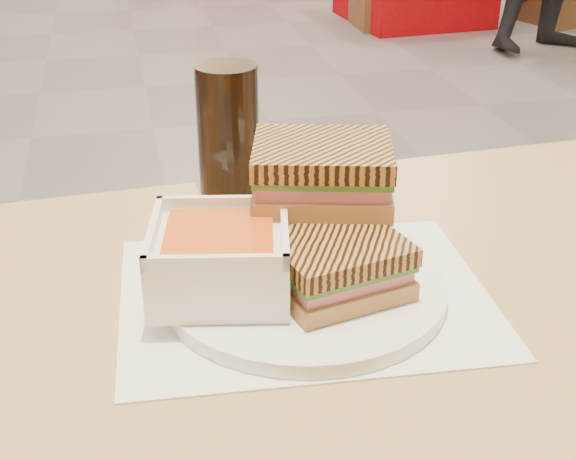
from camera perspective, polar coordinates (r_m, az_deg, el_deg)
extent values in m
cube|color=#A77E56|center=(0.72, -1.29, -8.46)|extent=(1.24, 0.77, 0.03)
cylinder|color=#A77E56|center=(1.36, 18.72, -10.15)|extent=(0.06, 0.06, 0.72)
cube|color=white|center=(0.76, 1.21, -4.72)|extent=(0.36, 0.29, 0.00)
cylinder|color=white|center=(0.76, 1.19, -4.11)|extent=(0.27, 0.27, 0.01)
cube|color=white|center=(0.73, -4.87, -2.40)|extent=(0.15, 0.15, 0.05)
cube|color=#D95210|center=(0.72, -4.96, -0.38)|extent=(0.11, 0.11, 0.01)
cube|color=white|center=(0.71, -0.25, -0.02)|extent=(0.03, 0.12, 0.01)
cube|color=white|center=(0.72, -9.66, -0.14)|extent=(0.03, 0.12, 0.01)
cube|color=white|center=(0.77, -4.76, 1.92)|extent=(0.12, 0.03, 0.01)
cube|color=white|center=(0.66, -5.23, -2.40)|extent=(0.12, 0.03, 0.01)
cube|color=#A97142|center=(0.73, 3.57, -3.74)|extent=(0.13, 0.12, 0.02)
cube|color=#C4666B|center=(0.73, 3.61, -2.77)|extent=(0.12, 0.11, 0.01)
cube|color=#386B23|center=(0.72, 3.62, -2.17)|extent=(0.13, 0.12, 0.01)
cube|color=#9B6828|center=(0.72, 3.65, -1.37)|extent=(0.13, 0.12, 0.02)
cube|color=#A97142|center=(0.79, 2.42, 2.79)|extent=(0.16, 0.14, 0.02)
cube|color=#C4666B|center=(0.78, 2.45, 3.90)|extent=(0.15, 0.13, 0.01)
cube|color=#386B23|center=(0.78, 2.46, 4.58)|extent=(0.15, 0.14, 0.01)
cube|color=#9B6828|center=(0.77, 2.48, 5.49)|extent=(0.16, 0.14, 0.02)
cylinder|color=black|center=(0.95, -4.31, 7.13)|extent=(0.07, 0.07, 0.16)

